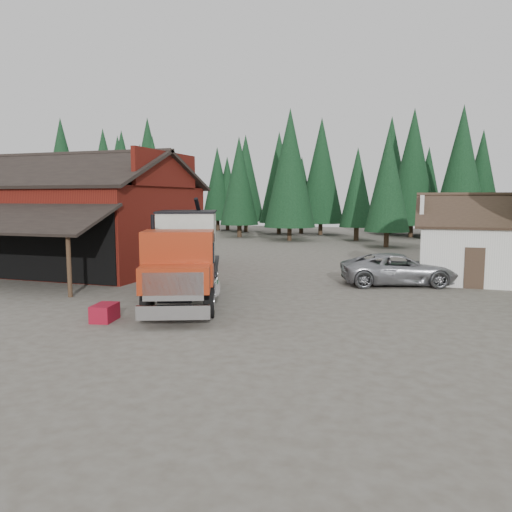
% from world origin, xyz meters
% --- Properties ---
extents(ground, '(120.00, 120.00, 0.00)m').
position_xyz_m(ground, '(0.00, 0.00, 0.00)').
color(ground, '#4F493E').
rests_on(ground, ground).
extents(red_barn, '(12.80, 13.63, 7.18)m').
position_xyz_m(red_barn, '(-11.00, 9.90, 2.69)').
color(red_barn, '#5F180F').
rests_on(red_barn, ground).
extents(farmhouse, '(8.60, 6.42, 4.65)m').
position_xyz_m(farmhouse, '(13.00, 13.00, 1.67)').
color(farmhouse, silver).
rests_on(farmhouse, ground).
extents(conifer_backdrop, '(76.00, 16.00, 16.00)m').
position_xyz_m(conifer_backdrop, '(0.00, 42.00, 0.00)').
color(conifer_backdrop, black).
rests_on(conifer_backdrop, ground).
extents(near_pine_a, '(4.40, 4.40, 11.40)m').
position_xyz_m(near_pine_a, '(-22.00, 28.00, 6.39)').
color(near_pine_a, '#382619').
rests_on(near_pine_a, ground).
extents(near_pine_b, '(3.96, 3.96, 10.40)m').
position_xyz_m(near_pine_b, '(6.00, 30.00, 5.89)').
color(near_pine_b, '#382619').
rests_on(near_pine_b, ground).
extents(near_pine_d, '(5.28, 5.28, 13.40)m').
position_xyz_m(near_pine_d, '(-4.00, 34.00, 7.39)').
color(near_pine_d, '#382619').
rests_on(near_pine_d, ground).
extents(feed_truck, '(6.00, 9.97, 4.38)m').
position_xyz_m(feed_truck, '(-0.44, 3.11, 2.05)').
color(feed_truck, black).
rests_on(feed_truck, ground).
extents(silver_car, '(6.24, 4.27, 1.58)m').
position_xyz_m(silver_car, '(8.00, 10.00, 0.79)').
color(silver_car, '#929499').
rests_on(silver_car, ground).
extents(equip_box, '(0.90, 1.21, 0.60)m').
position_xyz_m(equip_box, '(-1.54, -1.09, 0.30)').
color(equip_box, maroon).
rests_on(equip_box, ground).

